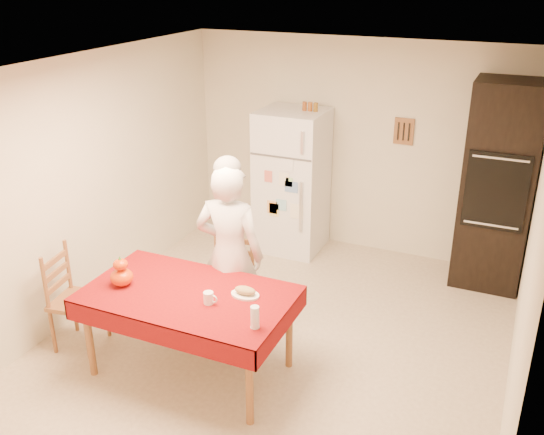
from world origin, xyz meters
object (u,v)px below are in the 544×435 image
Objects in this scene: chair_left at (70,295)px; bread_plate at (245,295)px; chair_far at (231,277)px; refrigerator at (292,181)px; pumpkin_lower at (122,277)px; dining_table at (188,300)px; seated_woman at (230,255)px; oven_cabinet at (498,187)px; wine_glass at (255,317)px; coffee_mug at (208,298)px.

chair_left is 1.67m from bread_plate.
chair_far reaches higher than bread_plate.
pumpkin_lower is (-0.42, -2.73, -0.02)m from refrigerator.
seated_woman is at bearing 81.73° from dining_table.
seated_woman is (0.11, -0.21, 0.35)m from chair_far.
chair_far is at bearing 91.58° from dining_table.
chair_left is at bearing -140.27° from oven_cabinet.
chair_left is 1.94m from wine_glass.
pumpkin_lower is (0.62, -0.03, 0.33)m from chair_left.
chair_far is 5.40× the size of wine_glass.
refrigerator is at bearing 98.17° from coffee_mug.
oven_cabinet reaches higher than refrigerator.
chair_far is at bearing -86.01° from refrigerator.
coffee_mug is at bearing 2.05° from pumpkin_lower.
chair_far is at bearing 125.65° from wine_glass.
refrigerator is 7.08× the size of bread_plate.
oven_cabinet is 12.50× the size of wine_glass.
wine_glass is (0.87, -2.86, -0.00)m from refrigerator.
coffee_mug reaches higher than dining_table.
bread_plate is (0.60, -2.48, -0.08)m from refrigerator.
pumpkin_lower is (-0.57, -0.11, 0.14)m from dining_table.
seated_woman is (-2.05, -2.09, -0.25)m from oven_cabinet.
refrigerator reaches higher than coffee_mug.
refrigerator is 2.06m from seated_woman.
oven_cabinet reaches higher than pumpkin_lower.
chair_left reaches higher than bread_plate.
chair_far is 1.32m from wine_glass.
pumpkin_lower is at bearing -98.70° from refrigerator.
chair_left is at bearing 21.33° from seated_woman.
chair_far is at bearing -138.88° from oven_cabinet.
oven_cabinet is at bearing 51.46° from dining_table.
refrigerator is 8.80× the size of pumpkin_lower.
dining_table is at bearing -86.74° from refrigerator.
wine_glass is at bearing -18.26° from dining_table.
bread_plate is at bearing -91.50° from chair_left.
oven_cabinet is at bearing -59.64° from chair_left.
coffee_mug is at bearing 161.61° from wine_glass.
oven_cabinet reaches higher than seated_woman.
pumpkin_lower is 1.10× the size of wine_glass.
oven_cabinet is at bearing 56.42° from bread_plate.
oven_cabinet is 3.35m from coffee_mug.
seated_woman is at bearing 46.60° from pumpkin_lower.
chair_left is at bearing -176.08° from dining_table.
pumpkin_lower is at bearing -134.14° from oven_cabinet.
chair_left is 4.92× the size of pumpkin_lower.
chair_left is at bearing 175.32° from wine_glass.
bread_plate is (0.37, -0.44, -0.08)m from seated_woman.
refrigerator is 0.99× the size of seated_woman.
chair_left is at bearing -179.85° from coffee_mug.
dining_table is 0.28m from coffee_mug.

